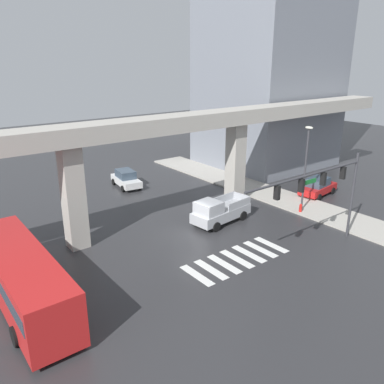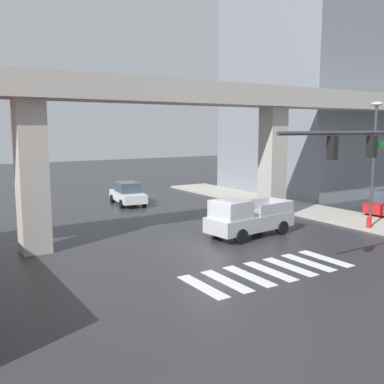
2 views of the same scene
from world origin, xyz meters
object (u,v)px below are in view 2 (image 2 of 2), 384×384
(sedan_white, at_px, (128,193))
(street_lamp_near_corner, at_px, (374,150))
(pickup_truck, at_px, (246,218))
(fire_hydrant, at_px, (369,223))

(sedan_white, height_order, street_lamp_near_corner, street_lamp_near_corner)
(pickup_truck, xyz_separation_m, sedan_white, (-1.22, 12.70, -0.14))
(pickup_truck, distance_m, fire_hydrant, 7.32)
(fire_hydrant, bearing_deg, pickup_truck, 158.94)
(pickup_truck, distance_m, sedan_white, 12.76)
(street_lamp_near_corner, relative_size, fire_hydrant, 8.52)
(pickup_truck, height_order, sedan_white, pickup_truck)
(sedan_white, distance_m, fire_hydrant, 17.31)
(sedan_white, xyz_separation_m, street_lamp_near_corner, (8.43, -15.11, 3.70))
(sedan_white, bearing_deg, street_lamp_near_corner, -60.84)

